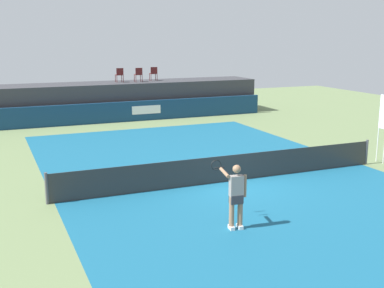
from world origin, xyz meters
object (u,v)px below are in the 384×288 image
object	(u,v)px
spectator_chair_center	(154,73)
net_post_far	(366,152)
spectator_chair_far_left	(119,74)
net_post_near	(47,188)
tennis_player	(236,194)
spectator_chair_left	(138,74)

from	to	relation	value
spectator_chair_center	net_post_far	xyz separation A→B (m)	(3.79, -15.40, -2.19)
spectator_chair_far_left	net_post_near	bearing A→B (deg)	-112.57
spectator_chair_far_left	tennis_player	world-z (taller)	spectator_chair_far_left
spectator_chair_center	net_post_near	size ratio (longest dim) A/B	0.89
spectator_chair_left	spectator_chair_center	distance (m)	1.20
net_post_near	net_post_far	xyz separation A→B (m)	(12.40, 0.00, 0.00)
spectator_chair_center	spectator_chair_far_left	bearing A→B (deg)	-175.81
spectator_chair_far_left	spectator_chair_center	distance (m)	2.29
spectator_chair_center	spectator_chair_left	bearing A→B (deg)	-160.07
spectator_chair_center	tennis_player	distance (m)	19.90
spectator_chair_left	tennis_player	distance (m)	19.29
net_post_near	tennis_player	bearing A→B (deg)	-42.14
spectator_chair_far_left	spectator_chair_left	xyz separation A→B (m)	(1.15, -0.24, 0.00)
net_post_far	net_post_near	bearing A→B (deg)	180.00
spectator_chair_far_left	net_post_near	xyz separation A→B (m)	(-6.33, -15.23, -2.19)
spectator_chair_far_left	spectator_chair_left	distance (m)	1.18
net_post_near	net_post_far	world-z (taller)	same
spectator_chair_left	net_post_near	size ratio (longest dim) A/B	0.89
spectator_chair_left	spectator_chair_center	world-z (taller)	same
spectator_chair_left	tennis_player	xyz separation A→B (m)	(-3.09, -18.96, -1.73)
spectator_chair_left	spectator_chair_center	xyz separation A→B (m)	(1.13, 0.41, 0.00)
net_post_far	tennis_player	size ratio (longest dim) A/B	0.56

